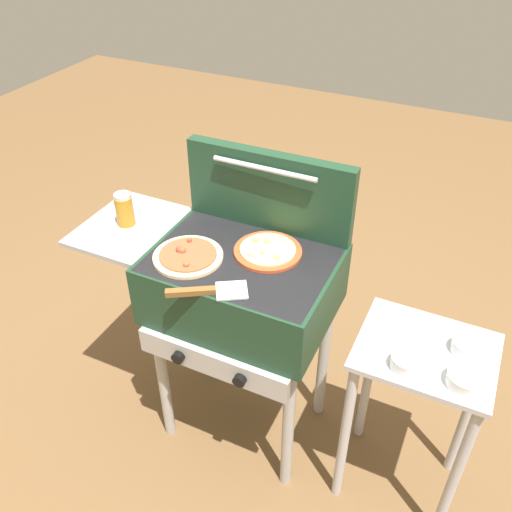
# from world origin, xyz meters

# --- Properties ---
(ground_plane) EXTENTS (8.00, 8.00, 0.00)m
(ground_plane) POSITION_xyz_m (0.00, 0.00, 0.00)
(ground_plane) COLOR brown
(grill) EXTENTS (0.96, 0.53, 0.90)m
(grill) POSITION_xyz_m (-0.01, -0.00, 0.76)
(grill) COLOR #193823
(grill) RESTS_ON ground_plane
(grill_lid_open) EXTENTS (0.63, 0.08, 0.30)m
(grill_lid_open) POSITION_xyz_m (0.00, 0.21, 1.05)
(grill_lid_open) COLOR #193823
(grill_lid_open) RESTS_ON grill
(pizza_cheese) EXTENTS (0.24, 0.24, 0.03)m
(pizza_cheese) POSITION_xyz_m (0.07, 0.06, 0.91)
(pizza_cheese) COLOR #C64723
(pizza_cheese) RESTS_ON grill
(pizza_pepperoni) EXTENTS (0.24, 0.24, 0.03)m
(pizza_pepperoni) POSITION_xyz_m (-0.17, -0.09, 0.91)
(pizza_pepperoni) COLOR beige
(pizza_pepperoni) RESTS_ON grill
(sauce_jar) EXTENTS (0.07, 0.07, 0.13)m
(sauce_jar) POSITION_xyz_m (-0.49, 0.00, 0.96)
(sauce_jar) COLOR #B77A1E
(sauce_jar) RESTS_ON grill
(spatula) EXTENTS (0.25, 0.18, 0.02)m
(spatula) POSITION_xyz_m (-0.02, -0.22, 0.91)
(spatula) COLOR #B7BABF
(spatula) RESTS_ON grill
(prep_table) EXTENTS (0.44, 0.36, 0.74)m
(prep_table) POSITION_xyz_m (0.66, 0.00, 0.53)
(prep_table) COLOR #B2B2B7
(prep_table) RESTS_ON ground_plane
(topping_bowl_near) EXTENTS (0.10, 0.10, 0.04)m
(topping_bowl_near) POSITION_xyz_m (0.61, -0.10, 0.76)
(topping_bowl_near) COLOR silver
(topping_bowl_near) RESTS_ON prep_table
(topping_bowl_far) EXTENTS (0.10, 0.10, 0.04)m
(topping_bowl_far) POSITION_xyz_m (0.77, 0.05, 0.76)
(topping_bowl_far) COLOR silver
(topping_bowl_far) RESTS_ON prep_table
(topping_bowl_middle) EXTENTS (0.12, 0.12, 0.04)m
(topping_bowl_middle) POSITION_xyz_m (0.79, -0.10, 0.76)
(topping_bowl_middle) COLOR silver
(topping_bowl_middle) RESTS_ON prep_table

